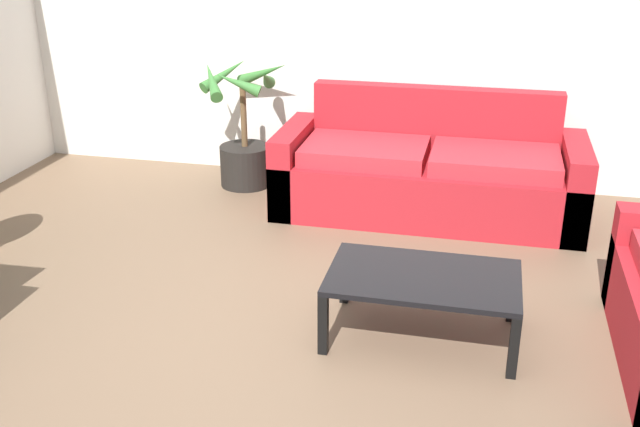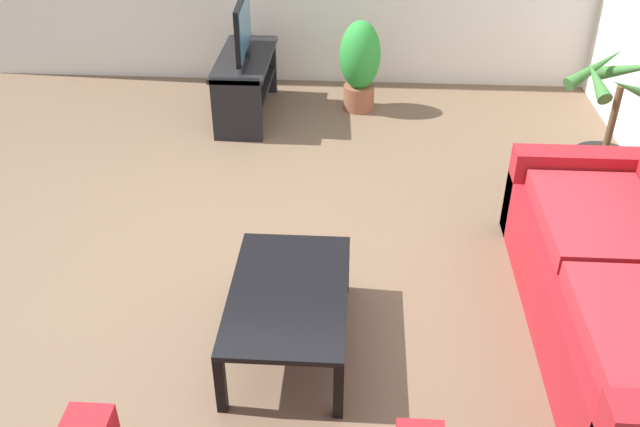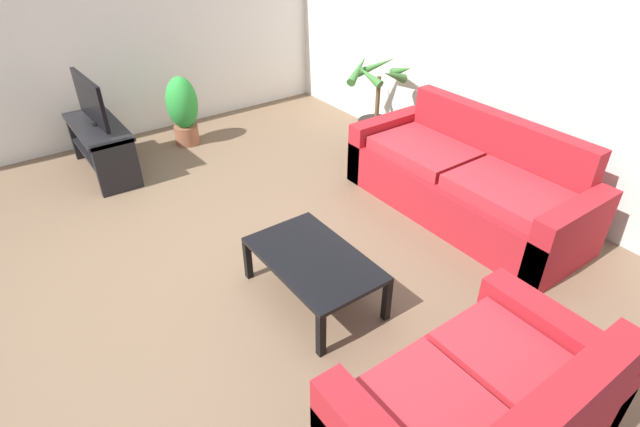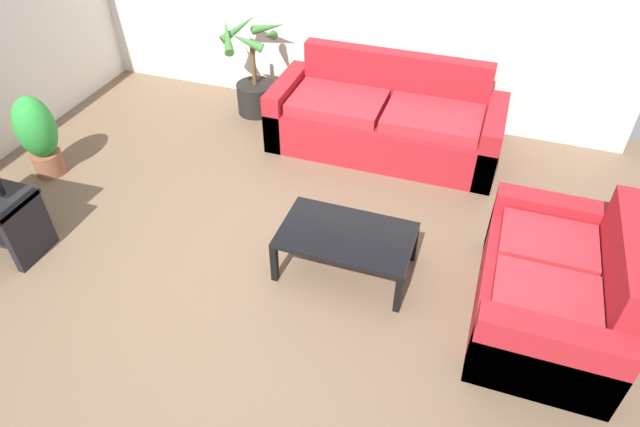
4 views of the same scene
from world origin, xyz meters
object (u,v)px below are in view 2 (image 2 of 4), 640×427
at_px(coffee_table, 289,297).
at_px(couch_main, 633,298).
at_px(potted_palm, 606,150).
at_px(tv_stand, 246,77).
at_px(potted_plant_small, 360,63).
at_px(tv, 243,26).

bearing_deg(coffee_table, couch_main, 94.44).
bearing_deg(potted_palm, coffee_table, -50.94).
distance_m(couch_main, tv_stand, 3.74).
xyz_separation_m(coffee_table, potted_palm, (-1.70, 2.09, 0.04)).
height_order(potted_palm, potted_plant_small, potted_palm).
distance_m(coffee_table, potted_plant_small, 3.13).
bearing_deg(coffee_table, tv, -167.15).
bearing_deg(coffee_table, potted_plant_small, 174.02).
relative_size(tv, coffee_table, 0.81).
height_order(tv_stand, potted_palm, potted_palm).
bearing_deg(couch_main, potted_palm, 170.01).
relative_size(tv_stand, potted_palm, 1.05).
bearing_deg(couch_main, coffee_table, -85.56).
relative_size(couch_main, potted_palm, 2.17).
bearing_deg(tv_stand, tv, 92.71).
distance_m(tv_stand, coffee_table, 3.01).
xyz_separation_m(tv, potted_palm, (1.23, 2.76, -0.44)).
height_order(tv_stand, tv, tv).
height_order(tv, potted_palm, potted_palm).
relative_size(potted_palm, potted_plant_small, 1.28).
height_order(couch_main, tv_stand, couch_main).
relative_size(tv_stand, potted_plant_small, 1.34).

